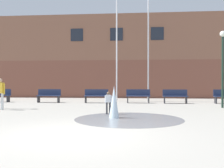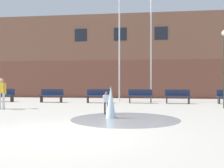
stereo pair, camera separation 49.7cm
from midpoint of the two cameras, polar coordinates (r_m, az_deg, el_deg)
The scene contains 12 objects.
ground_plane at distance 7.28m, azimuth -10.37°, elevation -10.76°, with size 100.00×100.00×0.00m, color #9E998E.
library_building at distance 25.86m, azimuth 0.93°, elevation 5.53°, with size 36.00×6.05×7.37m.
splash_fountain at distance 10.18m, azimuth 0.32°, elevation -5.38°, with size 4.13×4.13×1.26m.
park_bench_left_of_flagpoles at distance 18.48m, azimuth -14.33°, elevation -2.43°, with size 1.60×0.44×0.91m.
park_bench_under_left_flagpole at distance 17.66m, azimuth -4.27°, elevation -2.56°, with size 1.60×0.44×0.91m.
park_bench_under_right_flagpole at distance 17.60m, azimuth 4.92°, elevation -2.57°, with size 1.60×0.44×0.91m.
park_bench_near_trashcan at distance 17.60m, azimuth 12.80°, elevation -2.58°, with size 1.60×0.44×0.91m.
child_with_pink_shirt at distance 11.42m, azimuth -2.05°, elevation -3.72°, with size 0.31×0.13×0.99m.
adult_in_red at distance 14.50m, azimuth -24.08°, elevation -1.47°, with size 0.50×0.26×1.59m.
flagpole_left at distance 19.41m, azimuth 0.37°, elevation 10.38°, with size 0.80×0.10×8.99m.
flagpole_right at distance 19.31m, azimuth 7.24°, elevation 9.64°, with size 0.80×0.10×8.48m.
lamp_post_right_lane at distance 15.41m, azimuth 22.10°, elevation 5.25°, with size 0.32×0.32×4.18m.
Camera 1 is at (1.67, -6.91, 1.42)m, focal length 42.00 mm.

